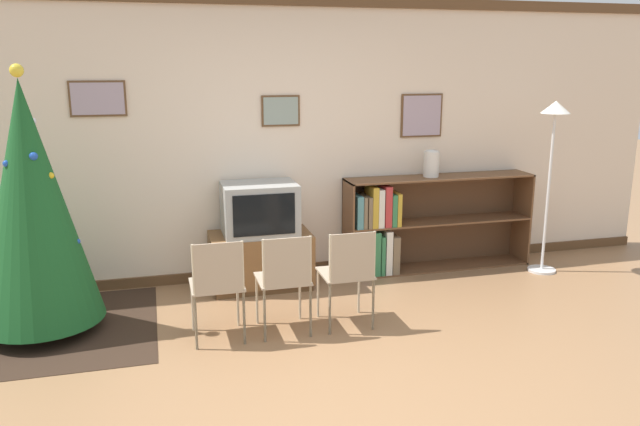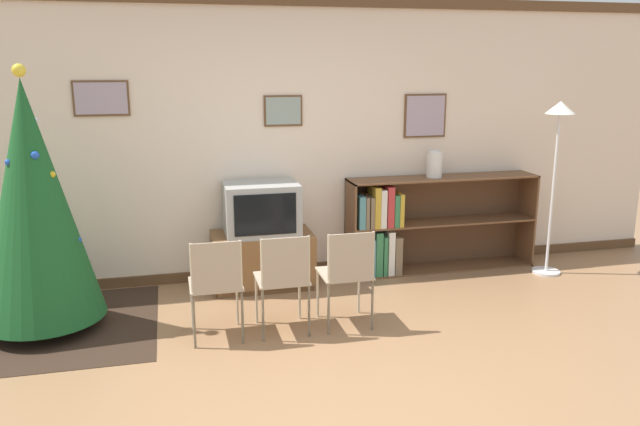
% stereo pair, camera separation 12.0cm
% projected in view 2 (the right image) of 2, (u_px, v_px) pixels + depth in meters
% --- Properties ---
extents(ground_plane, '(24.00, 24.00, 0.00)m').
position_uv_depth(ground_plane, '(337.00, 388.00, 4.12)').
color(ground_plane, '#936B47').
extents(wall_back, '(8.45, 0.11, 2.70)m').
position_uv_depth(wall_back, '(274.00, 141.00, 6.03)').
color(wall_back, beige).
rests_on(wall_back, ground_plane).
extents(area_rug, '(1.73, 1.61, 0.01)m').
position_uv_depth(area_rug, '(47.00, 328.00, 5.04)').
color(area_rug, '#332319').
rests_on(area_rug, ground_plane).
extents(christmas_tree, '(0.94, 0.94, 2.08)m').
position_uv_depth(christmas_tree, '(34.00, 203.00, 4.79)').
color(christmas_tree, maroon).
rests_on(christmas_tree, area_rug).
extents(tv_console, '(0.94, 0.52, 0.52)m').
position_uv_depth(tv_console, '(262.00, 260.00, 5.94)').
color(tv_console, brown).
rests_on(tv_console, ground_plane).
extents(television, '(0.68, 0.51, 0.48)m').
position_uv_depth(television, '(261.00, 208.00, 5.82)').
color(television, '#9E9E99').
rests_on(television, tv_console).
extents(folding_chair_left, '(0.40, 0.40, 0.82)m').
position_uv_depth(folding_chair_left, '(216.00, 283.00, 4.71)').
color(folding_chair_left, tan).
rests_on(folding_chair_left, ground_plane).
extents(folding_chair_center, '(0.40, 0.40, 0.82)m').
position_uv_depth(folding_chair_center, '(284.00, 277.00, 4.83)').
color(folding_chair_center, tan).
rests_on(folding_chair_center, ground_plane).
extents(folding_chair_right, '(0.40, 0.40, 0.82)m').
position_uv_depth(folding_chair_right, '(348.00, 272.00, 4.95)').
color(folding_chair_right, tan).
rests_on(folding_chair_right, ground_plane).
extents(bookshelf, '(1.97, 0.36, 0.97)m').
position_uv_depth(bookshelf, '(407.00, 227.00, 6.32)').
color(bookshelf, brown).
rests_on(bookshelf, ground_plane).
extents(vase, '(0.16, 0.16, 0.27)m').
position_uv_depth(vase, '(435.00, 164.00, 6.24)').
color(vase, silver).
rests_on(vase, bookshelf).
extents(standing_lamp, '(0.28, 0.28, 1.73)m').
position_uv_depth(standing_lamp, '(557.00, 143.00, 6.06)').
color(standing_lamp, silver).
rests_on(standing_lamp, ground_plane).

